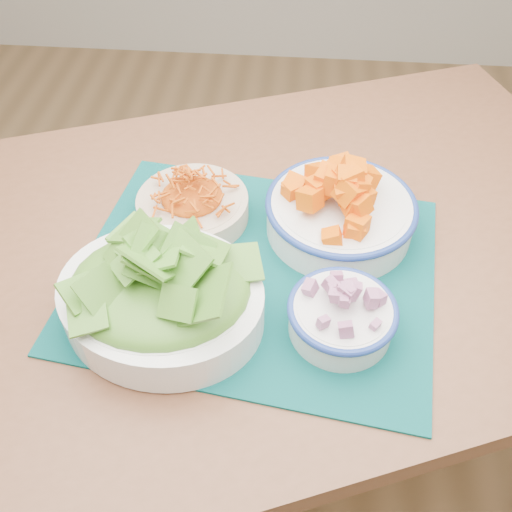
% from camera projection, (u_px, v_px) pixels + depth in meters
% --- Properties ---
extents(ground, '(4.00, 4.00, 0.00)m').
position_uv_depth(ground, '(146.00, 433.00, 1.47)').
color(ground, '#A88051').
rests_on(ground, ground).
extents(table, '(1.38, 1.16, 0.75)m').
position_uv_depth(table, '(277.00, 278.00, 0.97)').
color(table, brown).
rests_on(table, ground).
extents(placemat, '(0.57, 0.49, 0.00)m').
position_uv_depth(placemat, '(256.00, 271.00, 0.84)').
color(placemat, '#013030').
rests_on(placemat, table).
extents(carrot_bowl, '(0.18, 0.18, 0.06)m').
position_uv_depth(carrot_bowl, '(193.00, 203.00, 0.90)').
color(carrot_bowl, '#C0AA8F').
rests_on(carrot_bowl, placemat).
extents(squash_bowl, '(0.27, 0.27, 0.11)m').
position_uv_depth(squash_bowl, '(341.00, 205.00, 0.86)').
color(squash_bowl, silver).
rests_on(squash_bowl, placemat).
extents(lettuce_bowl, '(0.32, 0.29, 0.12)m').
position_uv_depth(lettuce_bowl, '(160.00, 290.00, 0.74)').
color(lettuce_bowl, white).
rests_on(lettuce_bowl, placemat).
extents(onion_bowl, '(0.16, 0.16, 0.07)m').
position_uv_depth(onion_bowl, '(342.00, 313.00, 0.74)').
color(onion_bowl, silver).
rests_on(onion_bowl, placemat).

